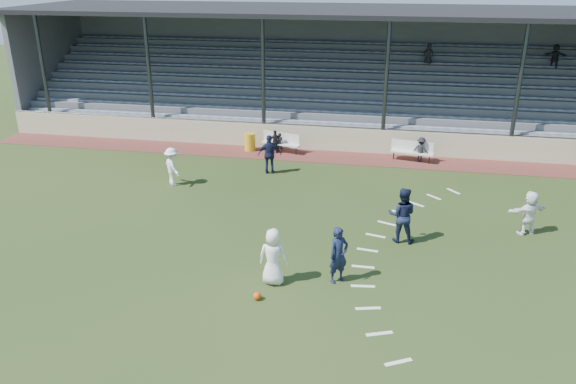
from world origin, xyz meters
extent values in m
plane|color=#283817|center=(0.00, 0.00, 0.00)|extent=(90.00, 90.00, 0.00)
cube|color=#5B2824|center=(0.00, 10.50, 0.01)|extent=(34.00, 2.00, 0.02)
cube|color=beige|center=(0.00, 11.55, 0.60)|extent=(34.00, 0.18, 1.20)
cube|color=silver|center=(-1.95, 10.74, 0.45)|extent=(2.03, 0.91, 0.06)
cube|color=silver|center=(-1.95, 10.96, 0.70)|extent=(1.95, 0.58, 0.54)
cylinder|color=#2E3236|center=(-2.77, 10.96, 0.22)|extent=(0.06, 0.06, 0.40)
cylinder|color=#2E3236|center=(-1.13, 10.51, 0.22)|extent=(0.06, 0.06, 0.40)
cube|color=silver|center=(4.44, 10.52, 0.45)|extent=(2.04, 0.80, 0.06)
cube|color=silver|center=(4.44, 10.74, 0.70)|extent=(1.97, 0.47, 0.54)
cylinder|color=#2E3236|center=(3.61, 10.69, 0.22)|extent=(0.06, 0.06, 0.40)
cylinder|color=#2E3236|center=(5.27, 10.34, 0.22)|extent=(0.06, 0.06, 0.40)
cylinder|color=gold|center=(-3.52, 10.75, 0.46)|extent=(0.55, 0.55, 0.88)
sphere|color=#D34C0C|center=(0.06, -2.39, 0.12)|extent=(0.23, 0.23, 0.23)
imported|color=white|center=(0.31, -1.43, 0.87)|extent=(0.86, 0.58, 1.73)
imported|color=#151C3A|center=(2.16, -0.98, 0.87)|extent=(0.75, 0.73, 1.74)
imported|color=#151C3A|center=(3.96, 2.03, 0.96)|extent=(0.96, 0.76, 1.92)
imported|color=white|center=(-5.55, 5.55, 0.82)|extent=(1.17, 1.18, 1.63)
imported|color=#151C3A|center=(-1.83, 7.74, 0.88)|extent=(1.11, 0.67, 1.77)
imported|color=white|center=(8.27, 3.42, 0.79)|extent=(1.53, 1.05, 1.58)
imported|color=black|center=(-1.98, 10.67, 0.53)|extent=(0.37, 0.25, 1.02)
imported|color=black|center=(-2.18, 10.58, 0.60)|extent=(0.74, 0.53, 1.16)
imported|color=black|center=(4.84, 10.56, 0.62)|extent=(0.89, 0.72, 1.20)
cube|color=slate|center=(0.00, 12.10, 0.60)|extent=(34.00, 0.80, 1.20)
cube|color=#84929F|center=(0.00, 12.20, 1.25)|extent=(33.00, 0.28, 0.10)
cube|color=slate|center=(0.00, 12.90, 0.80)|extent=(34.00, 0.80, 1.60)
cube|color=#84929F|center=(0.00, 13.00, 1.65)|extent=(33.00, 0.28, 0.10)
cube|color=slate|center=(0.00, 13.70, 1.00)|extent=(34.00, 0.80, 2.00)
cube|color=#84929F|center=(0.00, 13.80, 2.05)|extent=(33.00, 0.28, 0.10)
cube|color=slate|center=(0.00, 14.50, 1.20)|extent=(34.00, 0.80, 2.40)
cube|color=#84929F|center=(0.00, 14.60, 2.45)|extent=(33.00, 0.28, 0.10)
cube|color=slate|center=(0.00, 15.30, 1.40)|extent=(34.00, 0.80, 2.80)
cube|color=#84929F|center=(0.00, 15.40, 2.85)|extent=(33.00, 0.28, 0.10)
cube|color=slate|center=(0.00, 16.10, 1.60)|extent=(34.00, 0.80, 3.20)
cube|color=#84929F|center=(0.00, 16.20, 3.25)|extent=(33.00, 0.28, 0.10)
cube|color=slate|center=(0.00, 16.90, 1.80)|extent=(34.00, 0.80, 3.60)
cube|color=#84929F|center=(0.00, 17.00, 3.65)|extent=(33.00, 0.28, 0.10)
cube|color=slate|center=(0.00, 17.70, 2.00)|extent=(34.00, 0.80, 4.00)
cube|color=#84929F|center=(0.00, 17.80, 4.05)|extent=(33.00, 0.28, 0.10)
cube|color=slate|center=(0.00, 18.50, 2.20)|extent=(34.00, 0.80, 4.40)
cube|color=#84929F|center=(0.00, 18.60, 4.45)|extent=(33.00, 0.28, 0.10)
cube|color=slate|center=(0.00, 19.10, 3.20)|extent=(34.00, 0.40, 6.40)
cube|color=slate|center=(-16.85, 15.50, 3.20)|extent=(0.30, 7.80, 6.40)
cube|color=black|center=(0.00, 15.20, 6.50)|extent=(34.60, 9.00, 0.22)
cylinder|color=#2E3236|center=(-15.00, 11.65, 3.25)|extent=(0.20, 0.20, 6.50)
cylinder|color=#2E3236|center=(-9.00, 11.65, 3.25)|extent=(0.20, 0.20, 6.50)
cylinder|color=#2E3236|center=(-3.00, 11.65, 3.25)|extent=(0.20, 0.20, 6.50)
cylinder|color=#2E3236|center=(3.00, 11.65, 3.25)|extent=(0.20, 0.20, 6.50)
cylinder|color=#2E3236|center=(9.00, 11.65, 3.25)|extent=(0.20, 0.20, 6.50)
cylinder|color=#2E3236|center=(0.00, 11.55, 1.25)|extent=(34.00, 0.05, 0.05)
imported|color=black|center=(5.13, 16.94, 4.16)|extent=(0.60, 0.45, 1.12)
imported|color=black|center=(11.67, 16.94, 4.22)|extent=(1.21, 0.66, 1.25)
cube|color=white|center=(6.12, 7.01, 0.01)|extent=(0.54, 0.61, 0.01)
cube|color=white|center=(5.29, 6.22, 0.01)|extent=(0.59, 0.56, 0.01)
cube|color=white|center=(4.57, 5.34, 0.01)|extent=(0.64, 0.51, 0.01)
cube|color=white|center=(3.96, 4.38, 0.01)|extent=(0.67, 0.44, 0.01)
cube|color=white|center=(3.48, 3.34, 0.01)|extent=(0.70, 0.37, 0.01)
cube|color=white|center=(3.13, 2.26, 0.01)|extent=(0.71, 0.29, 0.01)
cube|color=white|center=(2.92, 1.14, 0.01)|extent=(0.71, 0.21, 0.01)
cube|color=white|center=(2.85, 0.00, 0.01)|extent=(0.70, 0.12, 0.01)
cube|color=white|center=(2.92, -1.14, 0.01)|extent=(0.71, 0.21, 0.01)
cube|color=white|center=(3.13, -2.26, 0.01)|extent=(0.71, 0.29, 0.01)
cube|color=white|center=(3.48, -3.34, 0.01)|extent=(0.70, 0.37, 0.01)
cube|color=white|center=(3.96, -4.38, 0.01)|extent=(0.67, 0.44, 0.01)
camera|label=1|loc=(3.42, -15.41, 8.69)|focal=35.00mm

